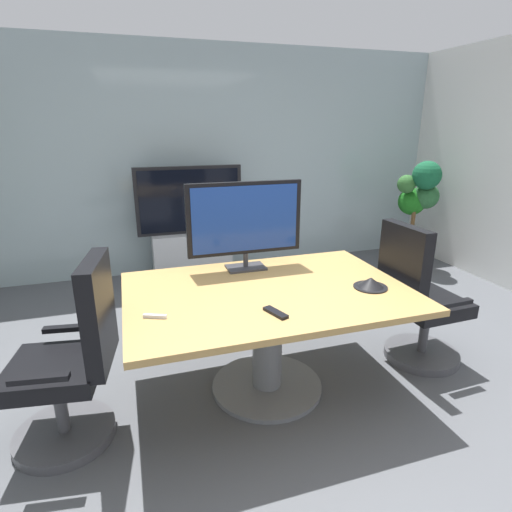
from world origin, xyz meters
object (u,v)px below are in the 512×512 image
object	(u,v)px
potted_plant	(417,206)
conference_phone	(371,283)
conference_table	(268,316)
tv_monitor	(245,221)
office_chair_right	(418,306)
remote_control	(276,313)
wall_display_unit	(191,241)
office_chair_left	(73,369)

from	to	relation	value
potted_plant	conference_phone	distance (m)	2.84
conference_table	tv_monitor	size ratio (longest dim) A/B	2.14
office_chair_right	remote_control	bearing A→B (deg)	103.17
potted_plant	conference_table	bearing A→B (deg)	-144.44
conference_table	conference_phone	world-z (taller)	conference_phone
wall_display_unit	remote_control	distance (m)	2.70
wall_display_unit	remote_control	size ratio (longest dim) A/B	7.71
wall_display_unit	potted_plant	xyz separation A→B (m)	(2.75, -0.46, 0.35)
office_chair_left	office_chair_right	bearing A→B (deg)	100.92
remote_control	conference_phone	bearing A→B (deg)	-5.64
conference_table	potted_plant	xyz separation A→B (m)	(2.62, 1.87, 0.24)
wall_display_unit	conference_phone	distance (m)	2.64
conference_table	remote_control	bearing A→B (deg)	-102.35
office_chair_right	tv_monitor	bearing A→B (deg)	67.71
office_chair_left	conference_phone	bearing A→B (deg)	96.56
remote_control	potted_plant	bearing A→B (deg)	20.07
office_chair_left	office_chair_right	distance (m)	2.38
conference_phone	remote_control	distance (m)	0.75
wall_display_unit	tv_monitor	bearing A→B (deg)	-86.67
tv_monitor	conference_phone	xyz separation A→B (m)	(0.67, -0.61, -0.33)
tv_monitor	conference_phone	world-z (taller)	tv_monitor
office_chair_right	remote_control	xyz separation A→B (m)	(-1.26, -0.34, 0.29)
office_chair_left	conference_phone	xyz separation A→B (m)	(1.84, -0.06, 0.31)
tv_monitor	wall_display_unit	size ratio (longest dim) A/B	0.64
office_chair_left	remote_control	world-z (taller)	office_chair_left
potted_plant	remote_control	world-z (taller)	potted_plant
office_chair_left	remote_control	size ratio (longest dim) A/B	6.41
tv_monitor	potted_plant	xyz separation A→B (m)	(2.64, 1.43, -0.31)
potted_plant	remote_control	xyz separation A→B (m)	(-2.69, -2.22, -0.04)
office_chair_right	tv_monitor	distance (m)	1.44
office_chair_right	wall_display_unit	size ratio (longest dim) A/B	0.83
wall_display_unit	remote_control	bearing A→B (deg)	-88.83
office_chair_left	conference_phone	distance (m)	1.86
conference_phone	remote_control	world-z (taller)	conference_phone
office_chair_left	tv_monitor	world-z (taller)	tv_monitor
conference_table	office_chair_left	world-z (taller)	office_chair_left
potted_plant	conference_phone	world-z (taller)	potted_plant
tv_monitor	office_chair_right	bearing A→B (deg)	-20.29
remote_control	office_chair_left	bearing A→B (deg)	148.63
conference_phone	remote_control	size ratio (longest dim) A/B	1.29
remote_control	conference_table	bearing A→B (deg)	58.19
conference_table	wall_display_unit	distance (m)	2.33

